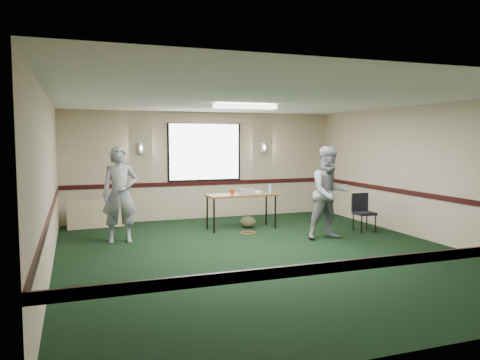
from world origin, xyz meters
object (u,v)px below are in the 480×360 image
object	(u,v)px
conference_chair	(362,209)
person_right	(330,193)
projector	(246,191)
folding_table	(241,197)
person_left	(120,195)

from	to	relation	value
conference_chair	person_right	bearing A→B (deg)	-154.10
projector	person_right	world-z (taller)	person_right
folding_table	person_right	distance (m)	2.09
projector	conference_chair	xyz separation A→B (m)	(2.29, -1.16, -0.36)
person_right	folding_table	bearing A→B (deg)	129.40
conference_chair	folding_table	bearing A→B (deg)	157.62
projector	person_right	distance (m)	2.03
conference_chair	person_right	world-z (taller)	person_right
person_right	person_left	bearing A→B (deg)	164.54
projector	person_left	world-z (taller)	person_left
conference_chair	person_right	xyz separation A→B (m)	(-1.12, -0.49, 0.45)
folding_table	person_left	xyz separation A→B (m)	(-2.70, -0.49, 0.21)
person_left	person_right	xyz separation A→B (m)	(4.01, -1.12, -0.00)
folding_table	projector	bearing A→B (deg)	15.25
folding_table	person_right	size ratio (longest dim) A/B	0.85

